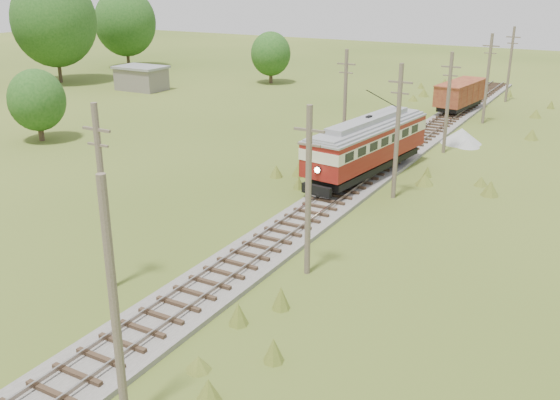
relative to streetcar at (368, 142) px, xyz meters
The scene contains 17 objects.
railbed_main 2.61m from the streetcar, 89.29° to the right, with size 3.60×96.00×0.57m.
streetcar is the anchor object (origin of this frame).
gondola 26.84m from the streetcar, 90.00° to the left, with size 3.80×8.90×2.87m.
gravel_pile 14.35m from the streetcar, 75.20° to the left, with size 3.75×3.98×1.36m.
utility_pole_r_1 29.23m from the streetcar, 83.90° to the right, with size 0.30×0.30×8.80m.
utility_pole_r_2 16.44m from the streetcar, 78.36° to the right, with size 1.60×0.30×8.60m.
utility_pole_r_3 4.77m from the streetcar, 43.37° to the right, with size 1.60×0.30×9.00m.
utility_pole_r_4 10.53m from the streetcar, 73.26° to the left, with size 1.60×0.30×8.40m.
utility_pole_r_5 23.30m from the streetcar, 81.58° to the left, with size 1.60×0.30×8.90m.
utility_pole_r_6 36.16m from the streetcar, 84.92° to the left, with size 1.60×0.30×8.70m.
utility_pole_l_a 22.49m from the streetcar, 100.80° to the right, with size 1.60×0.30×9.00m.
utility_pole_l_b 7.66m from the streetcar, 126.97° to the left, with size 1.60×0.30×8.60m.
tree_left_4 57.84m from the streetcar, 159.70° to the left, with size 11.34×11.34×14.61m.
tree_left_5 66.70m from the streetcar, 147.28° to the left, with size 9.66×9.66×12.44m.
tree_mid_a 44.04m from the streetcar, 129.49° to the left, with size 5.46×5.46×7.03m.
tree_mid_c 30.28m from the streetcar, behind, with size 5.04×5.04×6.49m.
shed 45.18m from the streetcar, 152.33° to the left, with size 6.40×4.40×3.10m.
Camera 1 is at (16.11, -7.44, 14.22)m, focal length 40.00 mm.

